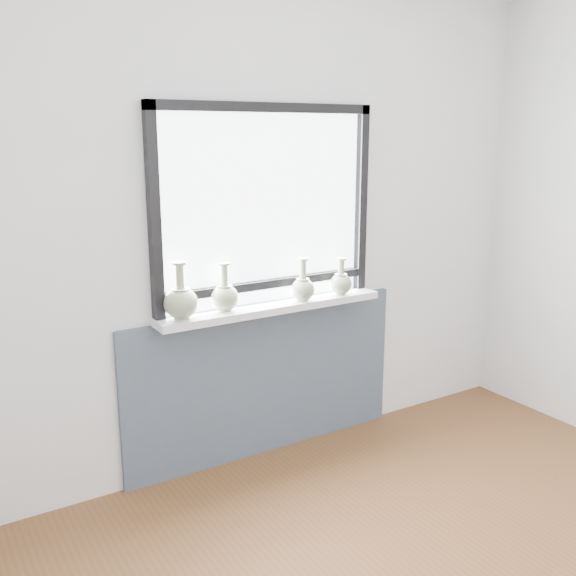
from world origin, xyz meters
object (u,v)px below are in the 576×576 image
vase_a (181,301)px  vase_c (303,287)px  windowsill (272,307)px  vase_d (341,282)px  vase_b (225,296)px

vase_a → vase_c: bearing=-1.8°
windowsill → vase_d: vase_d is taller
vase_c → vase_d: 0.26m
windowsill → vase_b: size_ratio=5.19×
vase_a → vase_b: 0.25m
vase_b → vase_d: 0.72m
vase_b → vase_c: 0.46m
vase_b → vase_d: bearing=-2.7°
windowsill → vase_a: vase_a is taller
vase_b → vase_c: size_ratio=1.07×
vase_a → vase_b: (0.25, 0.01, -0.01)m
windowsill → vase_b: 0.30m
vase_a → vase_d: vase_a is taller
vase_a → vase_b: vase_a is taller
vase_c → windowsill: bearing=170.8°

